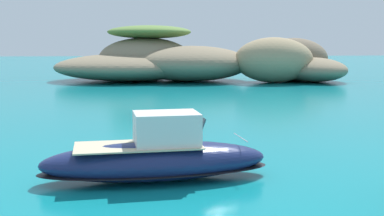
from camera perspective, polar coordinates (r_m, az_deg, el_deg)
name	(u,v)px	position (r m, az deg, el deg)	size (l,w,h in m)	color
islet_large	(162,62)	(73.81, -3.54, 5.34)	(31.28, 21.24, 8.27)	#84755B
islet_small	(291,63)	(73.97, 11.44, 5.20)	(17.49, 18.72, 6.40)	#9E8966
motorboat_navy	(157,158)	(20.39, -4.15, -5.78)	(9.83, 3.92, 2.82)	navy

